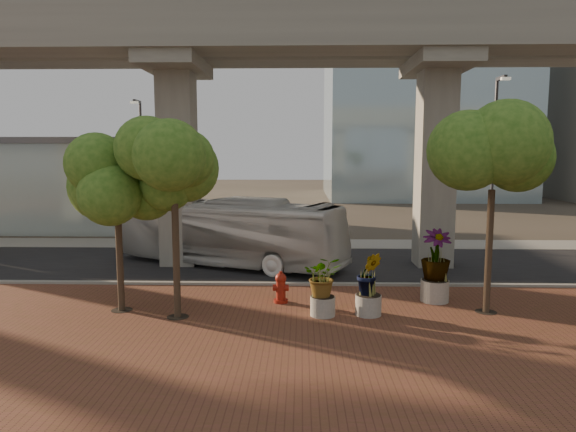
{
  "coord_description": "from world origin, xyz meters",
  "views": [
    {
      "loc": [
        -0.22,
        -22.04,
        5.32
      ],
      "look_at": [
        -0.79,
        0.5,
        2.54
      ],
      "focal_mm": 32.0,
      "sensor_mm": 36.0,
      "label": 1
    }
  ],
  "objects": [
    {
      "name": "planter_left",
      "position": [
        1.99,
        -5.74,
        1.32
      ],
      "size": [
        1.89,
        1.89,
        2.08
      ],
      "color": "gray",
      "rests_on": "ground"
    },
    {
      "name": "street_tree_far_west",
      "position": [
        -6.24,
        -5.46,
        4.4
      ],
      "size": [
        3.66,
        3.66,
        6.03
      ],
      "color": "#493829",
      "rests_on": "ground"
    },
    {
      "name": "fire_hydrant",
      "position": [
        -0.92,
        -4.41,
        0.6
      ],
      "size": [
        0.56,
        0.5,
        1.12
      ],
      "color": "maroon",
      "rests_on": "ground"
    },
    {
      "name": "planter_front",
      "position": [
        0.5,
        -5.85,
        1.26
      ],
      "size": [
        1.8,
        1.8,
        1.98
      ],
      "color": "#A19A92",
      "rests_on": "ground"
    },
    {
      "name": "station_pavilion",
      "position": [
        -20.0,
        16.0,
        3.22
      ],
      "size": [
        23.0,
        13.0,
        6.3
      ],
      "color": "#A5BABC",
      "rests_on": "ground"
    },
    {
      "name": "street_tree_near_east",
      "position": [
        5.95,
        -5.34,
        5.35
      ],
      "size": [
        4.21,
        4.21,
        7.23
      ],
      "color": "#493829",
      "rests_on": "ground"
    },
    {
      "name": "curb_strip",
      "position": [
        0.0,
        -2.0,
        0.08
      ],
      "size": [
        70.0,
        0.25,
        0.16
      ],
      "primitive_type": "cube",
      "color": "gray",
      "rests_on": "ground"
    },
    {
      "name": "ground",
      "position": [
        0.0,
        0.0,
        0.0
      ],
      "size": [
        160.0,
        160.0,
        0.0
      ],
      "primitive_type": "plane",
      "color": "#3A342A",
      "rests_on": "ground"
    },
    {
      "name": "planter_right",
      "position": [
        4.55,
        -4.12,
        1.62
      ],
      "size": [
        2.42,
        2.42,
        2.58
      ],
      "color": "gray",
      "rests_on": "ground"
    },
    {
      "name": "asphalt_road",
      "position": [
        0.0,
        2.0,
        0.02
      ],
      "size": [
        90.0,
        8.0,
        0.04
      ],
      "primitive_type": "cube",
      "color": "black",
      "rests_on": "ground"
    },
    {
      "name": "street_tree_near_west",
      "position": [
        -4.18,
        -6.12,
        4.85
      ],
      "size": [
        3.7,
        3.7,
        6.49
      ],
      "color": "#493829",
      "rests_on": "ground"
    },
    {
      "name": "streetlamp_east",
      "position": [
        10.17,
        5.93,
        5.38
      ],
      "size": [
        0.46,
        1.34,
        9.22
      ],
      "color": "#2B2C30",
      "rests_on": "ground"
    },
    {
      "name": "transit_viaduct",
      "position": [
        0.0,
        2.0,
        7.29
      ],
      "size": [
        72.0,
        5.6,
        12.4
      ],
      "color": "gray",
      "rests_on": "ground"
    },
    {
      "name": "streetlamp_west",
      "position": [
        -9.13,
        6.47,
        4.74
      ],
      "size": [
        0.4,
        1.18,
        8.12
      ],
      "color": "#302F35",
      "rests_on": "ground"
    },
    {
      "name": "transit_bus",
      "position": [
        -3.68,
        1.77,
        1.59
      ],
      "size": [
        11.53,
        7.09,
        3.19
      ],
      "primitive_type": "imported",
      "rotation": [
        0.0,
        0.0,
        1.15
      ],
      "color": "silver",
      "rests_on": "ground"
    },
    {
      "name": "brick_plaza",
      "position": [
        0.0,
        -8.0,
        0.03
      ],
      "size": [
        70.0,
        13.0,
        0.06
      ],
      "primitive_type": "cube",
      "color": "brown",
      "rests_on": "ground"
    },
    {
      "name": "far_sidewalk",
      "position": [
        0.0,
        7.5,
        0.03
      ],
      "size": [
        90.0,
        3.0,
        0.06
      ],
      "primitive_type": "cube",
      "color": "gray",
      "rests_on": "ground"
    }
  ]
}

